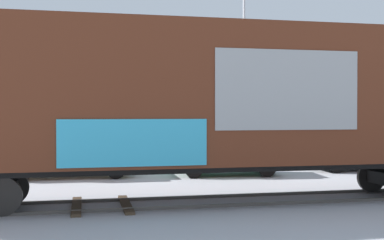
{
  "coord_description": "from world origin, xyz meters",
  "views": [
    {
      "loc": [
        -4.18,
        -13.12,
        2.43
      ],
      "look_at": [
        -1.32,
        0.84,
        2.21
      ],
      "focal_mm": 47.15,
      "sensor_mm": 36.0,
      "label": 1
    }
  ],
  "objects_px": {
    "parked_car_tan": "(69,154)",
    "parked_car_black": "(362,149)",
    "flagpole": "(248,46)",
    "freight_car": "(211,98)",
    "parked_car_green": "(226,154)"
  },
  "relations": [
    {
      "from": "flagpole",
      "to": "parked_car_tan",
      "type": "bearing_deg",
      "value": -157.66
    },
    {
      "from": "freight_car",
      "to": "flagpole",
      "type": "relative_size",
      "value": 1.9
    },
    {
      "from": "parked_car_green",
      "to": "parked_car_black",
      "type": "xyz_separation_m",
      "value": [
        6.04,
        0.44,
        0.08
      ]
    },
    {
      "from": "parked_car_tan",
      "to": "freight_car",
      "type": "bearing_deg",
      "value": -57.45
    },
    {
      "from": "freight_car",
      "to": "parked_car_green",
      "type": "relative_size",
      "value": 4.06
    },
    {
      "from": "parked_car_tan",
      "to": "parked_car_black",
      "type": "bearing_deg",
      "value": -0.11
    },
    {
      "from": "parked_car_green",
      "to": "parked_car_black",
      "type": "relative_size",
      "value": 0.89
    },
    {
      "from": "flagpole",
      "to": "parked_car_black",
      "type": "height_order",
      "value": "flagpole"
    },
    {
      "from": "parked_car_black",
      "to": "flagpole",
      "type": "bearing_deg",
      "value": 139.87
    },
    {
      "from": "parked_car_tan",
      "to": "parked_car_black",
      "type": "distance_m",
      "value": 11.96
    },
    {
      "from": "freight_car",
      "to": "parked_car_green",
      "type": "bearing_deg",
      "value": 70.91
    },
    {
      "from": "parked_car_green",
      "to": "parked_car_black",
      "type": "bearing_deg",
      "value": 4.15
    },
    {
      "from": "freight_car",
      "to": "flagpole",
      "type": "height_order",
      "value": "flagpole"
    },
    {
      "from": "flagpole",
      "to": "parked_car_green",
      "type": "relative_size",
      "value": 2.14
    },
    {
      "from": "parked_car_tan",
      "to": "parked_car_green",
      "type": "bearing_deg",
      "value": -4.46
    }
  ]
}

